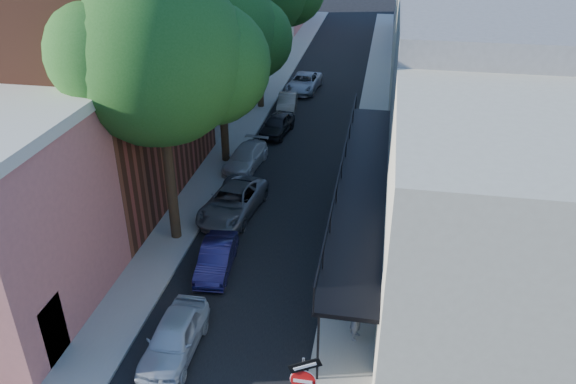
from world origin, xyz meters
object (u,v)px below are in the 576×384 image
at_px(oak_mid, 227,34).
at_px(parked_car_b, 216,258).
at_px(parked_car_e, 277,125).
at_px(oak_near, 171,59).
at_px(parked_car_c, 233,202).
at_px(pedestrian, 357,319).
at_px(parked_car_a, 174,337).
at_px(parked_car_d, 246,158).
at_px(parked_car_f, 287,103).
at_px(sign_post, 303,383).
at_px(parked_car_g, 304,82).

height_order(oak_mid, parked_car_b, oak_mid).
height_order(parked_car_b, parked_car_e, parked_car_e).
distance_m(oak_near, oak_mid, 8.01).
relative_size(oak_mid, parked_car_c, 2.16).
distance_m(parked_car_c, pedestrian, 9.71).
xyz_separation_m(parked_car_a, parked_car_e, (-0.31, 19.02, -0.01)).
bearing_deg(parked_car_d, parked_car_c, -76.38).
height_order(parked_car_d, parked_car_f, parked_car_f).
relative_size(sign_post, pedestrian, 1.86).
xyz_separation_m(parked_car_d, pedestrian, (6.88, -12.46, 0.35)).
relative_size(parked_car_f, pedestrian, 2.17).
xyz_separation_m(parked_car_c, parked_car_d, (-0.63, 5.04, -0.08)).
bearing_deg(parked_car_b, parked_car_a, -95.30).
bearing_deg(parked_car_e, parked_car_d, -91.35).
xyz_separation_m(oak_near, parked_car_b, (1.97, -2.17, -7.31)).
height_order(sign_post, parked_car_d, sign_post).
bearing_deg(parked_car_g, parked_car_e, -87.14).
xyz_separation_m(oak_near, parked_car_c, (1.47, 2.20, -7.22)).
bearing_deg(parked_car_a, oak_mid, 97.67).
height_order(parked_car_g, pedestrian, pedestrian).
bearing_deg(oak_mid, parked_car_d, -39.52).
height_order(parked_car_d, parked_car_e, parked_car_e).
height_order(sign_post, parked_car_f, sign_post).
height_order(oak_near, oak_mid, oak_near).
bearing_deg(parked_car_a, parked_car_f, 91.12).
relative_size(parked_car_a, parked_car_b, 1.09).
height_order(oak_near, parked_car_a, oak_near).
bearing_deg(sign_post, parked_car_c, 113.78).
relative_size(sign_post, parked_car_d, 0.75).
height_order(parked_car_f, parked_car_g, parked_car_g).
distance_m(parked_car_b, parked_car_c, 4.40).
xyz_separation_m(sign_post, oak_near, (-6.53, 9.29, 5.84)).
xyz_separation_m(parked_car_c, pedestrian, (6.25, -7.43, 0.27)).
xyz_separation_m(oak_mid, parked_car_b, (2.02, -10.14, -6.49)).
xyz_separation_m(sign_post, parked_car_e, (-4.92, 21.49, -1.41)).
relative_size(parked_car_e, parked_car_g, 0.81).
bearing_deg(parked_car_c, parked_car_d, 103.90).
xyz_separation_m(sign_post, parked_car_b, (-4.56, 7.11, -1.47)).
height_order(oak_mid, parked_car_e, oak_mid).
bearing_deg(oak_near, parked_car_e, 82.48).
bearing_deg(parked_car_f, parked_car_e, -93.66).
relative_size(parked_car_d, parked_car_e, 1.08).
relative_size(sign_post, parked_car_f, 0.85).
bearing_deg(sign_post, oak_near, 125.09).
height_order(parked_car_a, pedestrian, pedestrian).
xyz_separation_m(parked_car_c, parked_car_f, (0.03, 14.22, -0.08)).
bearing_deg(pedestrian, parked_car_a, 118.46).
bearing_deg(parked_car_e, parked_car_b, -81.09).
height_order(parked_car_a, parked_car_g, parked_car_a).
relative_size(parked_car_a, pedestrian, 2.32).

